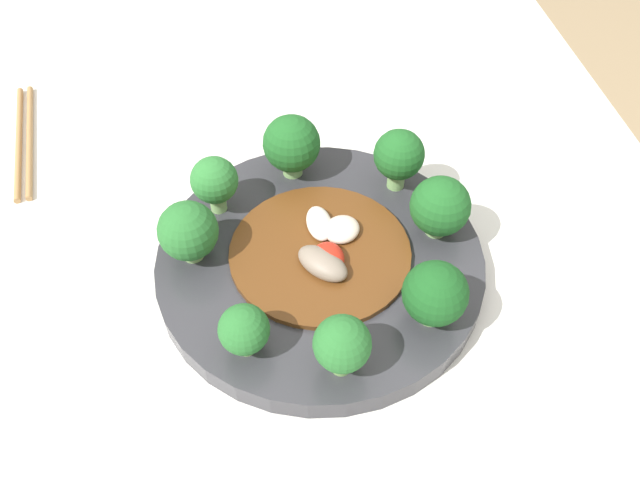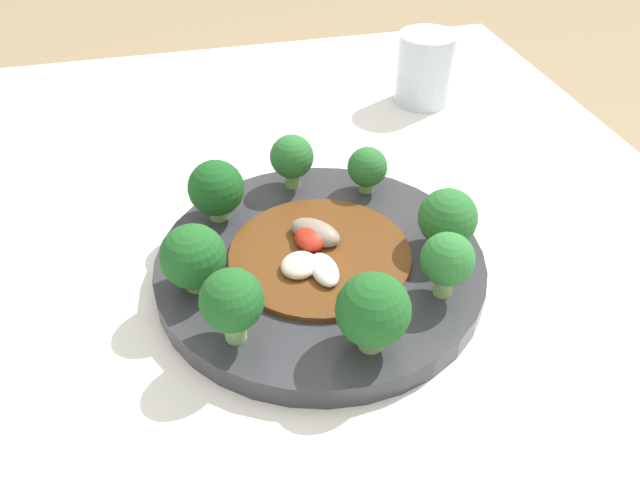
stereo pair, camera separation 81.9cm
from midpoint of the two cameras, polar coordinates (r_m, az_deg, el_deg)
name	(u,v)px [view 1 (the left image)]	position (r m, az deg, el deg)	size (l,w,h in m)	color
table	(304,430)	(0.82, -4.34, -42.61)	(1.18, 0.83, 0.77)	silver
plate	(320,262)	(0.43, -4.42, -45.44)	(0.31, 0.31, 0.02)	#333338
broccoli_southwest	(214,181)	(0.40, -22.37, -34.92)	(0.05, 0.05, 0.06)	#89B76B
broccoli_west	(292,144)	(0.39, -8.80, -28.87)	(0.06, 0.06, 0.07)	#89B76B
broccoli_northeast	(435,294)	(0.40, 18.22, -55.14)	(0.06, 0.06, 0.06)	#89B76B
broccoli_southeast	(244,330)	(0.42, -22.56, -58.51)	(0.04, 0.04, 0.05)	#7AAD5B
broccoli_east	(342,345)	(0.41, -1.88, -63.11)	(0.05, 0.05, 0.06)	#7AAD5B
broccoli_south	(188,234)	(0.41, -28.28, -43.06)	(0.05, 0.05, 0.06)	#89B76B
broccoli_northwest	(399,156)	(0.38, 9.70, -31.62)	(0.05, 0.05, 0.07)	#89B76B
broccoli_north	(439,203)	(0.39, 17.02, -39.73)	(0.06, 0.06, 0.06)	#89B76B
stirfry_center	(322,251)	(0.41, -4.17, -45.77)	(0.17, 0.17, 0.02)	#5B3314
chopsticks	(24,140)	(0.59, -40.51, -16.47)	(0.21, 0.05, 0.01)	#AD7F4C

